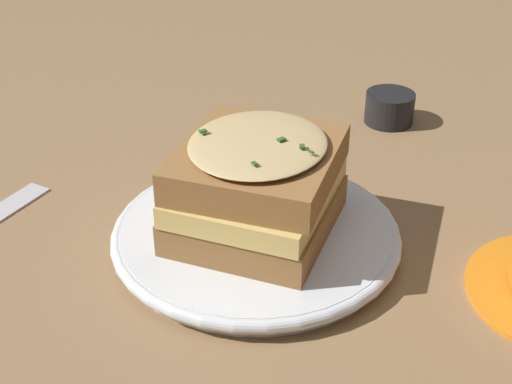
{
  "coord_description": "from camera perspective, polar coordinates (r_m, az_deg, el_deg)",
  "views": [
    {
      "loc": [
        0.39,
        -0.3,
        0.33
      ],
      "look_at": [
        0.02,
        -0.02,
        0.05
      ],
      "focal_mm": 50.0,
      "sensor_mm": 36.0,
      "label": 1
    }
  ],
  "objects": [
    {
      "name": "sandwich",
      "position": [
        0.54,
        0.06,
        0.53
      ],
      "size": [
        0.16,
        0.17,
        0.08
      ],
      "rotation": [
        0.0,
        0.0,
        5.27
      ],
      "color": "olive",
      "rests_on": "dinner_plate"
    },
    {
      "name": "condiment_pot",
      "position": [
        0.76,
        10.64,
        6.64
      ],
      "size": [
        0.05,
        0.05,
        0.03
      ],
      "primitive_type": "cylinder",
      "color": "black",
      "rests_on": "ground_plane"
    },
    {
      "name": "ground_plane",
      "position": [
        0.59,
        0.25,
        -2.64
      ],
      "size": [
        2.4,
        2.4,
        0.0
      ],
      "primitive_type": "plane",
      "color": "olive"
    },
    {
      "name": "dinner_plate",
      "position": [
        0.56,
        0.0,
        -3.46
      ],
      "size": [
        0.23,
        0.23,
        0.02
      ],
      "color": "white",
      "rests_on": "ground_plane"
    }
  ]
}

